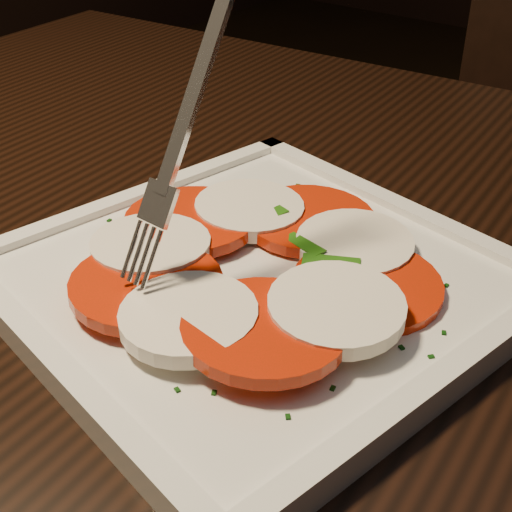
% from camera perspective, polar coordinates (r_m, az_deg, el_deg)
% --- Properties ---
extents(table, '(1.26, 0.89, 0.75)m').
position_cam_1_polar(table, '(0.60, 2.64, -6.11)').
color(table, black).
rests_on(table, ground).
extents(plate, '(0.35, 0.35, 0.01)m').
position_cam_1_polar(plate, '(0.47, 0.00, -2.28)').
color(plate, white).
rests_on(plate, table).
extents(caprese_salad, '(0.26, 0.24, 0.03)m').
position_cam_1_polar(caprese_salad, '(0.46, 0.00, -0.53)').
color(caprese_salad, red).
rests_on(caprese_salad, plate).
extents(fork, '(0.05, 0.11, 0.18)m').
position_cam_1_polar(fork, '(0.43, -4.25, 11.50)').
color(fork, white).
rests_on(fork, caprese_salad).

